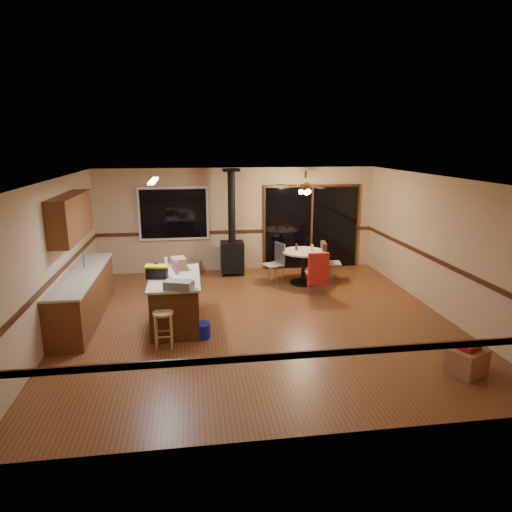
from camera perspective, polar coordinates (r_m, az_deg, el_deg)
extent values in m
plane|color=brown|center=(8.57, 0.29, -7.97)|extent=(7.00, 7.00, 0.00)
plane|color=silver|center=(7.97, 0.31, 9.64)|extent=(7.00, 7.00, 0.00)
plane|color=tan|center=(11.58, -2.25, 4.55)|extent=(7.00, 0.00, 7.00)
plane|color=tan|center=(4.90, 6.39, -9.07)|extent=(7.00, 0.00, 7.00)
plane|color=tan|center=(8.42, -23.99, -0.33)|extent=(0.00, 7.00, 7.00)
plane|color=tan|center=(9.34, 22.07, 1.19)|extent=(0.00, 7.00, 7.00)
cube|color=black|center=(11.44, -10.26, 5.24)|extent=(1.72, 0.10, 1.32)
cube|color=black|center=(11.91, 6.93, 3.51)|extent=(2.52, 0.10, 2.10)
cube|color=brown|center=(9.04, -20.78, -4.83)|extent=(0.60, 3.00, 0.86)
cube|color=#C2B896|center=(8.91, -21.03, -2.09)|extent=(0.64, 3.04, 0.04)
cube|color=brown|center=(8.92, -22.12, 4.56)|extent=(0.35, 2.00, 0.80)
cube|color=#482612|center=(8.34, -10.00, -5.66)|extent=(0.80, 1.60, 0.86)
cube|color=#C2B896|center=(8.20, -10.14, -2.70)|extent=(0.88, 1.68, 0.04)
cube|color=black|center=(11.29, -2.98, -0.08)|extent=(0.55, 0.50, 0.75)
cylinder|color=black|center=(11.05, -3.07, 6.26)|extent=(0.18, 0.18, 1.77)
cylinder|color=brown|center=(10.29, 6.20, 8.62)|extent=(0.24, 0.24, 0.10)
cylinder|color=brown|center=(10.27, 6.24, 10.12)|extent=(0.05, 0.05, 0.16)
sphere|color=#FFD88C|center=(10.31, 6.18, 7.96)|extent=(0.16, 0.16, 0.16)
cube|color=white|center=(8.21, -12.71, 9.15)|extent=(0.10, 1.20, 0.04)
cube|color=slate|center=(7.49, -9.63, -3.59)|extent=(0.51, 0.40, 0.14)
cube|color=black|center=(8.15, -12.25, -2.04)|extent=(0.39, 0.25, 0.20)
cube|color=gold|center=(8.12, -12.30, -1.25)|extent=(0.43, 0.28, 0.03)
cube|color=#936141|center=(8.63, -9.63, -0.93)|extent=(0.31, 0.38, 0.22)
cylinder|color=black|center=(8.23, -12.39, -1.70)|extent=(0.07, 0.07, 0.25)
cylinder|color=#D84C8C|center=(8.32, -9.92, -1.48)|extent=(0.10, 0.10, 0.23)
cylinder|color=white|center=(8.80, -11.15, -0.80)|extent=(0.07, 0.07, 0.20)
cylinder|color=tan|center=(7.54, -11.46, -8.99)|extent=(0.39, 0.39, 0.60)
cylinder|color=#0B19A1|center=(7.85, -6.80, -9.22)|extent=(0.36, 0.36, 0.25)
cylinder|color=black|center=(10.74, 5.88, -3.31)|extent=(0.62, 0.62, 0.04)
cylinder|color=black|center=(10.63, 5.93, -1.41)|extent=(0.10, 0.10, 0.70)
cylinder|color=#C2B896|center=(10.54, 5.98, 0.53)|extent=(0.99, 0.99, 0.04)
cylinder|color=#590C14|center=(10.58, 5.08, 1.13)|extent=(0.06, 0.06, 0.15)
cylinder|color=beige|center=(10.51, 7.02, 1.02)|extent=(0.09, 0.09, 0.16)
cube|color=tan|center=(10.57, 2.13, -1.10)|extent=(0.52, 0.52, 0.03)
cube|color=slate|center=(10.61, 3.00, 0.34)|extent=(0.18, 0.38, 0.50)
cube|color=tan|center=(9.99, 7.47, -2.11)|extent=(0.41, 0.41, 0.03)
cube|color=slate|center=(9.75, 7.78, -1.01)|extent=(0.40, 0.04, 0.50)
cube|color=#B01B14|center=(9.75, 7.79, -1.61)|extent=(0.44, 0.11, 0.70)
cube|color=tan|center=(10.85, 9.47, -0.88)|extent=(0.46, 0.46, 0.03)
cube|color=slate|center=(10.76, 8.52, 0.41)|extent=(0.09, 0.40, 0.50)
cube|color=#3A2016|center=(10.78, 8.40, -0.11)|extent=(0.17, 0.45, 0.70)
cube|color=#936141|center=(11.37, -8.11, -1.55)|extent=(0.55, 0.50, 0.36)
cube|color=#936141|center=(7.31, 24.87, -11.84)|extent=(0.62, 0.58, 0.37)
cube|color=#936141|center=(7.45, 25.27, -11.65)|extent=(0.48, 0.45, 0.31)
cube|color=maroon|center=(7.22, 25.06, -10.24)|extent=(0.35, 0.32, 0.07)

